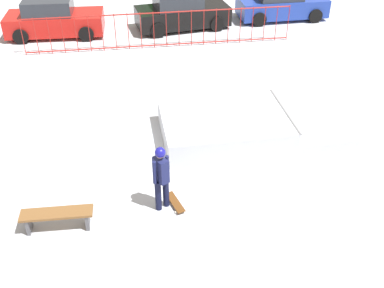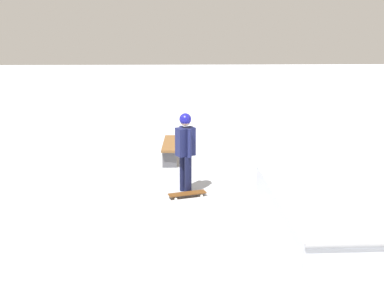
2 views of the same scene
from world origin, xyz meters
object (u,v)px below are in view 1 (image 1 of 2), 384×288
(parked_car_blue, at_px, (281,3))
(parked_car_red, at_px, (54,19))
(parked_car_black, at_px, (181,12))
(skateboard, at_px, (175,202))
(skater, at_px, (161,174))
(park_bench, at_px, (57,216))
(skate_ramp, at_px, (240,126))

(parked_car_blue, bearing_deg, parked_car_red, -178.17)
(parked_car_black, xyz_separation_m, parked_car_blue, (4.80, 0.56, 0.00))
(skateboard, bearing_deg, parked_car_blue, -44.51)
(skater, relative_size, parked_car_blue, 0.42)
(parked_car_black, relative_size, parked_car_blue, 1.04)
(skater, bearing_deg, park_bench, 69.66)
(park_bench, xyz_separation_m, parked_car_black, (4.46, 12.27, 0.37))
(parked_car_red, height_order, parked_car_blue, same)
(skater, bearing_deg, skateboard, -113.01)
(parked_car_blue, bearing_deg, parked_car_black, -174.95)
(park_bench, bearing_deg, parked_car_red, 95.19)
(skateboard, xyz_separation_m, parked_car_red, (-3.81, 11.83, 0.65))
(skater, height_order, parked_car_red, skater)
(parked_car_black, height_order, parked_car_blue, same)
(park_bench, bearing_deg, parked_car_blue, 54.19)
(skater, distance_m, parked_car_black, 12.10)
(skate_ramp, xyz_separation_m, parked_car_black, (-0.51, 9.12, 0.41))
(skater, height_order, parked_car_blue, skater)
(parked_car_black, bearing_deg, skater, -107.86)
(parked_car_black, bearing_deg, parked_car_red, 172.57)
(parked_car_red, distance_m, parked_car_blue, 10.39)
(skater, xyz_separation_m, parked_car_blue, (6.87, 12.48, -0.28))
(skater, relative_size, parked_car_black, 0.40)
(skater, bearing_deg, parked_car_blue, -57.58)
(skate_ramp, distance_m, park_bench, 5.89)
(skateboard, bearing_deg, skater, 79.02)
(parked_car_black, bearing_deg, skateboard, -106.45)
(skate_ramp, relative_size, parked_car_black, 1.27)
(skate_ramp, bearing_deg, skateboard, -130.36)
(skateboard, relative_size, parked_car_black, 0.19)
(park_bench, distance_m, parked_car_blue, 15.83)
(skate_ramp, height_order, parked_car_red, parked_car_red)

